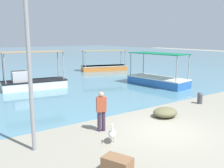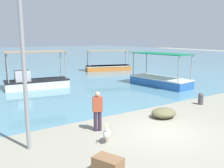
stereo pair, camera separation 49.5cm
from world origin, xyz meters
TOP-DOWN VIEW (x-y plane):
  - ground at (0.00, 0.00)m, footprint 120.00×120.00m
  - fishing_boat_far_right at (8.28, 17.48)m, footprint 5.48×3.02m
  - fishing_boat_near_right at (6.89, 7.38)m, footprint 2.64×5.24m
  - fishing_boat_near_left at (-1.86, 11.87)m, footprint 4.87×2.31m
  - pelican at (-2.52, 0.36)m, footprint 0.60×0.69m
  - lamp_post at (-5.11, 1.39)m, footprint 0.28×0.28m
  - mooring_bollard at (4.91, 1.92)m, footprint 0.31×0.31m
  - fisherman_standing at (-2.21, 1.58)m, footprint 0.45×0.35m
  - net_pile at (1.39, 1.36)m, footprint 1.27×1.08m
  - cargo_crate at (-3.64, -1.52)m, footprint 0.80×0.97m

SIDE VIEW (x-z plane):
  - ground at x=0.00m, z-range 0.00..0.00m
  - net_pile at x=1.39m, z-range 0.00..0.46m
  - cargo_crate at x=-3.64m, z-range 0.00..0.51m
  - mooring_bollard at x=4.91m, z-range 0.02..0.72m
  - pelican at x=-2.52m, z-range -0.02..0.78m
  - fishing_boat_far_right at x=8.28m, z-range -0.69..1.65m
  - fishing_boat_near_right at x=6.89m, z-range -0.79..1.83m
  - fishing_boat_near_left at x=-1.86m, z-range -0.81..2.00m
  - fisherman_standing at x=-2.21m, z-range 0.06..1.75m
  - lamp_post at x=-5.11m, z-range 0.36..6.73m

